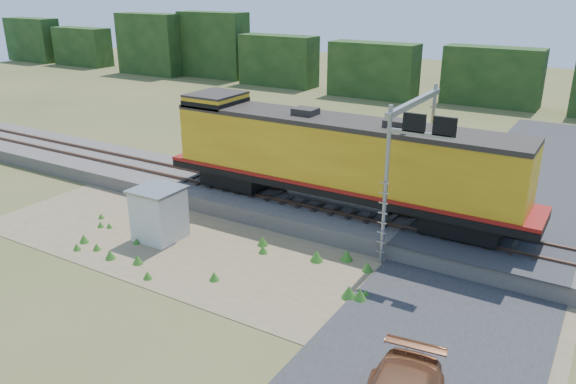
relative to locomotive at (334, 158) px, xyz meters
The scene contains 10 objects.
ground 6.86m from the locomotive, 86.65° to the right, with size 140.00×140.00×0.00m, color #475123.
ballast 2.93m from the locomotive, ahead, with size 70.00×5.00×0.80m, color slate.
rails 2.46m from the locomotive, ahead, with size 70.00×1.54×0.16m.
dirt_shoulder 6.62m from the locomotive, 106.69° to the right, with size 26.00×8.00×0.03m, color #8C7754.
road 9.60m from the locomotive, 35.58° to the right, with size 7.00×66.00×0.86m.
tree_line_north 32.00m from the locomotive, 89.37° to the left, with size 130.00×3.00×6.50m.
weed_clumps 7.46m from the locomotive, 118.09° to the right, with size 15.00×6.20×0.56m, color #347120, non-canonical shape.
locomotive is the anchor object (origin of this frame).
shed 8.51m from the locomotive, 135.56° to the right, with size 2.10×2.10×2.47m.
signal_gantry 4.47m from the locomotive, ahead, with size 2.67×6.20×6.73m.
Camera 1 is at (10.94, -16.86, 11.06)m, focal length 35.00 mm.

